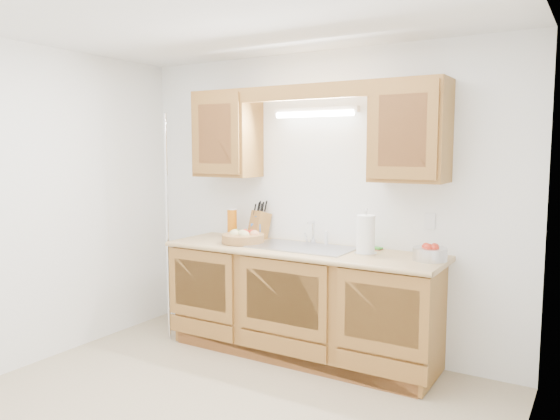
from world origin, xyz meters
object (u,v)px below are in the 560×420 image
Objects in this scene: knife_block at (259,225)px; apple_bowl at (430,253)px; paper_towel at (366,235)px; fruit_basket at (243,237)px.

apple_bowl is at bearing 8.93° from knife_block.
knife_block is 1.09m from paper_towel.
fruit_basket is at bearing -176.00° from paper_towel.
apple_bowl is at bearing 0.55° from paper_towel.
knife_block is 1.00× the size of paper_towel.
knife_block is (0.00, 0.25, 0.08)m from fruit_basket.
apple_bowl is (1.57, -0.17, -0.07)m from knife_block.
paper_towel reaches higher than apple_bowl.
apple_bowl is (0.49, 0.00, -0.09)m from paper_towel.
paper_towel is (1.08, 0.08, 0.10)m from fruit_basket.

